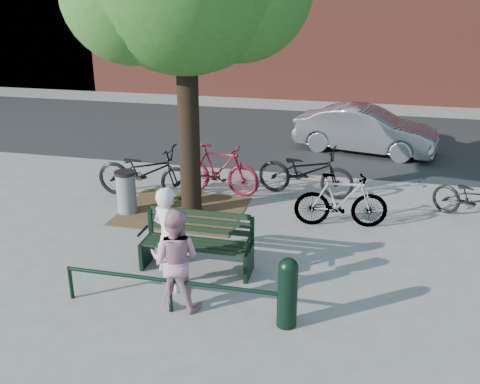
% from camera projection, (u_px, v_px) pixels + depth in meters
% --- Properties ---
extents(ground, '(90.00, 90.00, 0.00)m').
position_uv_depth(ground, '(197.00, 269.00, 8.47)').
color(ground, gray).
rests_on(ground, ground).
extents(dirt_pit, '(2.40, 2.00, 0.02)m').
position_uv_depth(dirt_pit, '(182.00, 211.00, 10.68)').
color(dirt_pit, brown).
rests_on(dirt_pit, ground).
extents(road, '(40.00, 7.00, 0.01)m').
position_uv_depth(road, '(281.00, 135.00, 16.20)').
color(road, black).
rests_on(road, ground).
extents(park_bench, '(1.74, 0.54, 0.97)m').
position_uv_depth(park_bench, '(198.00, 240.00, 8.38)').
color(park_bench, black).
rests_on(park_bench, ground).
extents(guard_railing, '(3.06, 0.06, 0.51)m').
position_uv_depth(guard_railing, '(170.00, 286.00, 7.24)').
color(guard_railing, black).
rests_on(guard_railing, ground).
extents(person_left, '(0.69, 0.61, 1.60)m').
position_uv_depth(person_left, '(169.00, 239.00, 7.69)').
color(person_left, beige).
rests_on(person_left, ground).
extents(person_right, '(0.72, 0.56, 1.47)m').
position_uv_depth(person_right, '(175.00, 259.00, 7.25)').
color(person_right, '#B37B8B').
rests_on(person_right, ground).
extents(bollard, '(0.26, 0.26, 0.99)m').
position_uv_depth(bollard, '(288.00, 290.00, 6.90)').
color(bollard, black).
rests_on(bollard, ground).
extents(litter_bin, '(0.42, 0.42, 0.86)m').
position_uv_depth(litter_bin, '(126.00, 192.00, 10.48)').
color(litter_bin, gray).
rests_on(litter_bin, ground).
extents(bicycle_a, '(2.16, 0.77, 1.13)m').
position_uv_depth(bicycle_a, '(145.00, 172.00, 11.22)').
color(bicycle_a, black).
rests_on(bicycle_a, ground).
extents(bicycle_b, '(1.88, 0.70, 1.10)m').
position_uv_depth(bicycle_b, '(218.00, 169.00, 11.42)').
color(bicycle_b, maroon).
rests_on(bicycle_b, ground).
extents(bicycle_c, '(2.13, 0.94, 1.08)m').
position_uv_depth(bicycle_c, '(306.00, 171.00, 11.34)').
color(bicycle_c, black).
rests_on(bicycle_c, ground).
extents(bicycle_d, '(1.76, 0.71, 1.03)m').
position_uv_depth(bicycle_d, '(341.00, 200.00, 9.85)').
color(bicycle_d, gray).
rests_on(bicycle_d, ground).
extents(bicycle_e, '(1.74, 1.46, 0.89)m').
position_uv_depth(bicycle_e, '(475.00, 199.00, 10.08)').
color(bicycle_e, black).
rests_on(bicycle_e, ground).
extents(parked_car, '(3.91, 2.08, 1.23)m').
position_uv_depth(parked_car, '(365.00, 130.00, 14.34)').
color(parked_car, gray).
rests_on(parked_car, ground).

